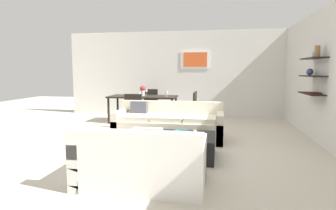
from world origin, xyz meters
TOP-DOWN VIEW (x-y plane):
  - ground_plane at (0.00, 0.00)m, footprint 18.00×18.00m
  - back_wall_unit at (0.30, 3.53)m, footprint 8.40×0.09m
  - right_wall_shelf_unit at (3.03, 0.60)m, footprint 0.34×8.20m
  - sofa_beige at (-0.01, 0.34)m, footprint 2.28×0.90m
  - loveseat_white at (0.09, -2.17)m, footprint 1.60×0.90m
  - coffee_table at (0.35, -0.90)m, footprint 1.28×0.91m
  - decorative_bowl at (0.43, -0.89)m, footprint 0.34×0.34m
  - candle_jar at (0.65, -0.82)m, footprint 0.06×0.06m
  - dining_table at (-1.06, 2.15)m, footprint 1.89×0.84m
  - dining_chair_head at (-1.06, 2.98)m, footprint 0.44×0.44m
  - dining_chair_right_near at (0.29, 1.96)m, footprint 0.44×0.44m
  - dining_chair_right_far at (0.29, 2.34)m, footprint 0.44×0.44m
  - dining_chair_foot at (-1.06, 1.32)m, footprint 0.44×0.44m
  - wine_glass_right_near at (-0.37, 2.05)m, footprint 0.08×0.08m
  - wine_glass_head at (-1.06, 2.51)m, footprint 0.08×0.08m
  - wine_glass_foot at (-1.06, 1.79)m, footprint 0.08×0.08m
  - centerpiece_vase at (-1.07, 2.19)m, footprint 0.16×0.16m

SIDE VIEW (x-z plane):
  - ground_plane at x=0.00m, z-range 0.00..0.00m
  - coffee_table at x=0.35m, z-range 0.00..0.38m
  - sofa_beige at x=-0.01m, z-range -0.10..0.68m
  - loveseat_white at x=0.09m, z-range -0.10..0.68m
  - decorative_bowl at x=0.43m, z-range 0.38..0.45m
  - candle_jar at x=0.65m, z-range 0.38..0.46m
  - dining_chair_head at x=-1.06m, z-range 0.06..0.94m
  - dining_chair_right_near at x=0.29m, z-range 0.06..0.94m
  - dining_chair_right_far at x=0.29m, z-range 0.06..0.94m
  - dining_chair_foot at x=-1.06m, z-range 0.06..0.94m
  - dining_table at x=-1.06m, z-range 0.30..1.05m
  - wine_glass_foot at x=-1.06m, z-range 0.78..0.92m
  - wine_glass_right_near at x=-0.37m, z-range 0.79..0.94m
  - wine_glass_head at x=-1.06m, z-range 0.79..0.95m
  - centerpiece_vase at x=-1.07m, z-range 0.78..1.07m
  - right_wall_shelf_unit at x=3.03m, z-range 0.00..2.70m
  - back_wall_unit at x=0.30m, z-range 0.00..2.70m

